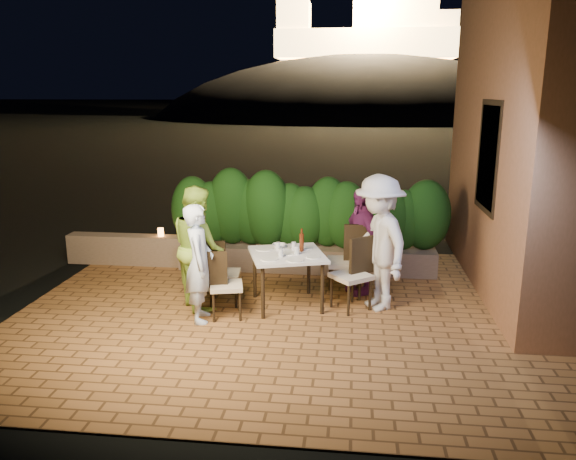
% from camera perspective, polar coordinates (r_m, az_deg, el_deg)
% --- Properties ---
extents(ground, '(400.00, 400.00, 0.00)m').
position_cam_1_polar(ground, '(7.25, -1.31, -9.70)').
color(ground, black).
rests_on(ground, ground).
extents(terrace_floor, '(7.00, 6.00, 0.15)m').
position_cam_1_polar(terrace_floor, '(7.73, -0.79, -8.60)').
color(terrace_floor, brown).
rests_on(terrace_floor, ground).
extents(building_wall, '(1.60, 5.00, 5.00)m').
position_cam_1_polar(building_wall, '(8.99, 24.32, 10.26)').
color(building_wall, '#9F643E').
rests_on(building_wall, ground).
extents(window_pane, '(0.08, 1.00, 1.40)m').
position_cam_1_polar(window_pane, '(8.34, 19.85, 7.02)').
color(window_pane, black).
rests_on(window_pane, building_wall).
extents(window_frame, '(0.06, 1.15, 1.55)m').
position_cam_1_polar(window_frame, '(8.34, 19.78, 7.02)').
color(window_frame, black).
rests_on(window_frame, building_wall).
extents(planter, '(4.20, 0.55, 0.40)m').
position_cam_1_polar(planter, '(9.30, 1.86, -2.87)').
color(planter, '#76614B').
rests_on(planter, ground).
extents(hedge, '(4.00, 0.70, 1.10)m').
position_cam_1_polar(hedge, '(9.11, 1.89, 1.65)').
color(hedge, '#13390F').
rests_on(hedge, planter).
extents(parapet, '(2.20, 0.30, 0.50)m').
position_cam_1_polar(parapet, '(9.98, -15.58, -1.92)').
color(parapet, '#76614B').
rests_on(parapet, ground).
extents(hill, '(52.00, 40.00, 22.00)m').
position_cam_1_polar(hill, '(66.94, 7.57, 7.87)').
color(hill, black).
rests_on(hill, ground).
extents(fortress, '(26.00, 8.00, 8.00)m').
position_cam_1_polar(fortress, '(67.02, 7.99, 20.29)').
color(fortress, '#FFCC7A').
rests_on(fortress, hill).
extents(dining_table, '(1.20, 1.20, 0.75)m').
position_cam_1_polar(dining_table, '(7.72, -0.09, -5.05)').
color(dining_table, white).
rests_on(dining_table, ground).
extents(plate_nw, '(0.23, 0.23, 0.01)m').
position_cam_1_polar(plate_nw, '(7.33, -1.94, -2.96)').
color(plate_nw, white).
rests_on(plate_nw, dining_table).
extents(plate_sw, '(0.24, 0.24, 0.01)m').
position_cam_1_polar(plate_sw, '(7.80, -2.42, -1.93)').
color(plate_sw, white).
rests_on(plate_sw, dining_table).
extents(plate_ne, '(0.20, 0.20, 0.01)m').
position_cam_1_polar(plate_ne, '(7.43, 2.56, -2.75)').
color(plate_ne, white).
rests_on(plate_ne, dining_table).
extents(plate_se, '(0.23, 0.23, 0.01)m').
position_cam_1_polar(plate_se, '(7.86, 1.64, -1.80)').
color(plate_se, white).
rests_on(plate_se, dining_table).
extents(plate_centre, '(0.23, 0.23, 0.01)m').
position_cam_1_polar(plate_centre, '(7.59, 0.20, -2.35)').
color(plate_centre, white).
rests_on(plate_centre, dining_table).
extents(plate_front, '(0.23, 0.23, 0.01)m').
position_cam_1_polar(plate_front, '(7.28, 0.73, -3.08)').
color(plate_front, white).
rests_on(plate_front, dining_table).
extents(glass_nw, '(0.07, 0.07, 0.11)m').
position_cam_1_polar(glass_nw, '(7.42, -0.75, -2.33)').
color(glass_nw, silver).
rests_on(glass_nw, dining_table).
extents(glass_sw, '(0.06, 0.06, 0.11)m').
position_cam_1_polar(glass_sw, '(7.75, -1.04, -1.65)').
color(glass_sw, silver).
rests_on(glass_sw, dining_table).
extents(glass_ne, '(0.07, 0.07, 0.12)m').
position_cam_1_polar(glass_ne, '(7.53, 0.87, -2.09)').
color(glass_ne, silver).
rests_on(glass_ne, dining_table).
extents(glass_se, '(0.06, 0.06, 0.11)m').
position_cam_1_polar(glass_se, '(7.76, 0.59, -1.63)').
color(glass_se, silver).
rests_on(glass_se, dining_table).
extents(beer_bottle, '(0.06, 0.06, 0.32)m').
position_cam_1_polar(beer_bottle, '(7.67, 1.39, -1.02)').
color(beer_bottle, '#4E1F0D').
rests_on(beer_bottle, dining_table).
extents(bowl, '(0.21, 0.21, 0.05)m').
position_cam_1_polar(bowl, '(7.89, -0.93, -1.60)').
color(bowl, white).
rests_on(bowl, dining_table).
extents(chair_left_front, '(0.50, 0.50, 0.89)m').
position_cam_1_polar(chair_left_front, '(7.36, -6.28, -5.51)').
color(chair_left_front, black).
rests_on(chair_left_front, ground).
extents(chair_left_back, '(0.45, 0.45, 0.90)m').
position_cam_1_polar(chair_left_back, '(7.83, -6.47, -4.30)').
color(chair_left_back, black).
rests_on(chair_left_back, ground).
extents(chair_right_front, '(0.64, 0.64, 0.98)m').
position_cam_1_polar(chair_right_front, '(7.61, 6.43, -4.51)').
color(chair_right_front, black).
rests_on(chair_right_front, ground).
extents(chair_right_back, '(0.53, 0.53, 1.06)m').
position_cam_1_polar(chair_right_back, '(8.09, 5.82, -3.09)').
color(chair_right_back, black).
rests_on(chair_right_back, ground).
extents(diner_blue, '(0.47, 0.62, 1.53)m').
position_cam_1_polar(diner_blue, '(7.21, -9.00, -3.36)').
color(diner_blue, '#C4DCFC').
rests_on(diner_blue, ground).
extents(diner_green, '(0.98, 1.03, 1.67)m').
position_cam_1_polar(diner_green, '(7.69, -9.10, -1.69)').
color(diner_green, '#8AB638').
rests_on(diner_green, ground).
extents(diner_white, '(1.14, 1.36, 1.83)m').
position_cam_1_polar(diner_white, '(7.58, 9.19, -1.30)').
color(diner_white, silver).
rests_on(diner_white, ground).
extents(diner_purple, '(0.75, 0.99, 1.56)m').
position_cam_1_polar(diner_purple, '(8.17, 7.42, -1.12)').
color(diner_purple, '#6A2362').
rests_on(diner_purple, ground).
extents(parapet_lamp, '(0.10, 0.10, 0.14)m').
position_cam_1_polar(parapet_lamp, '(9.71, -12.80, -0.22)').
color(parapet_lamp, orange).
rests_on(parapet_lamp, parapet).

